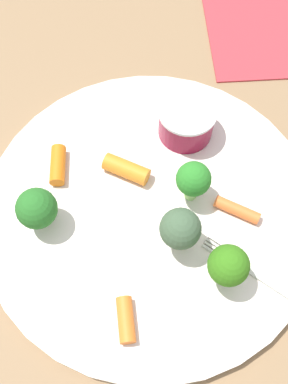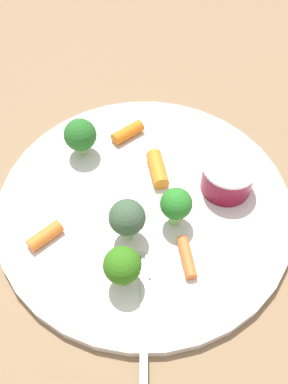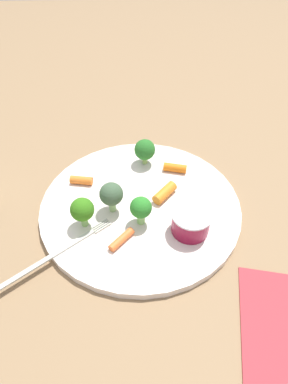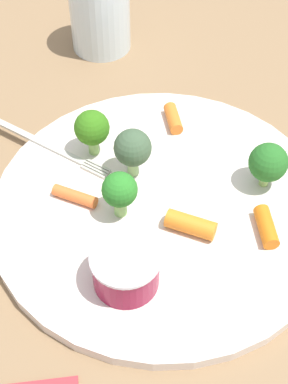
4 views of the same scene
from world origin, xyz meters
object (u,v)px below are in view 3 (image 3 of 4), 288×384
Objects in this scene: carrot_stick_1 at (165,193)px; carrot_stick_3 at (175,168)px; broccoli_floret_2 at (145,150)px; fork at (58,252)px; broccoli_floret_3 at (82,210)px; carrot_stick_0 at (81,180)px; carrot_stick_2 at (122,239)px; plate at (140,206)px; broccoli_floret_0 at (139,208)px; broccoli_floret_1 at (111,195)px; sauce_cup at (191,222)px.

carrot_stick_3 is at bearing -110.23° from carrot_stick_1.
broccoli_floret_2 is 0.33× the size of fork.
carrot_stick_0 is at bearing -81.15° from broccoli_floret_3.
carrot_stick_2 reaches higher than fork.
fork is at bearing 38.27° from plate.
carrot_stick_2 is (0.03, 0.03, -0.02)m from broccoli_floret_0.
plate is 0.06m from broccoli_floret_1.
broccoli_floret_1 reaches higher than carrot_stick_3.
broccoli_floret_3 is 0.34× the size of fork.
broccoli_floret_3 reaches higher than broccoli_floret_2.
broccoli_floret_0 reaches higher than plate.
carrot_stick_1 is at bearing -127.67° from carrot_stick_2.
plate is 5.51× the size of sauce_cup.
broccoli_floret_3 reaches higher than broccoli_floret_0.
broccoli_floret_1 is 1.32× the size of carrot_stick_3.
plate is 0.10m from carrot_stick_3.
carrot_stick_1 is at bearing 69.77° from carrot_stick_3.
broccoli_floret_3 reaches higher than carrot_stick_1.
broccoli_floret_1 is (0.04, -0.03, 0.00)m from broccoli_floret_0.
carrot_stick_2 is (0.07, 0.09, -0.00)m from carrot_stick_1.
broccoli_floret_1 is 0.14m from carrot_stick_3.
sauce_cup is at bearing 147.77° from carrot_stick_0.
sauce_cup is at bearing 110.98° from broccoli_floret_2.
sauce_cup is at bearing -169.63° from fork.
plate is at bearing -94.28° from broccoli_floret_0.
plate is at bearing -38.90° from sauce_cup.
broccoli_floret_0 and broccoli_floret_2 have the same top height.
fork is (0.03, 0.05, -0.03)m from broccoli_floret_3.
broccoli_floret_2 is 1.07× the size of carrot_stick_1.
broccoli_floret_2 reaches higher than plate.
broccoli_floret_3 is at bearing 26.33° from plate.
plate is 8.56× the size of carrot_stick_0.
broccoli_floret_3 is 0.09m from carrot_stick_0.
carrot_stick_1 is at bearing -65.84° from sauce_cup.
broccoli_floret_2 is at bearing -123.41° from fork.
broccoli_floret_3 is 0.07m from carrot_stick_2.
broccoli_floret_1 is 1.22× the size of carrot_stick_2.
fork is at bearing 10.37° from sauce_cup.
carrot_stick_1 is 1.03× the size of carrot_stick_2.
carrot_stick_1 reaches higher than plate.
sauce_cup is at bearing 114.16° from carrot_stick_1.
broccoli_floret_2 is 1.29× the size of carrot_stick_0.
plate is 0.08m from carrot_stick_2.
sauce_cup is 0.08m from carrot_stick_1.
broccoli_floret_2 is at bearing -71.67° from carrot_stick_1.
broccoli_floret_2 is at bearing -96.00° from plate.
broccoli_floret_3 is at bearing -31.43° from carrot_stick_2.
broccoli_floret_1 reaches higher than carrot_stick_2.
broccoli_floret_0 reaches higher than carrot_stick_2.
carrot_stick_0 is 0.93× the size of carrot_stick_3.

